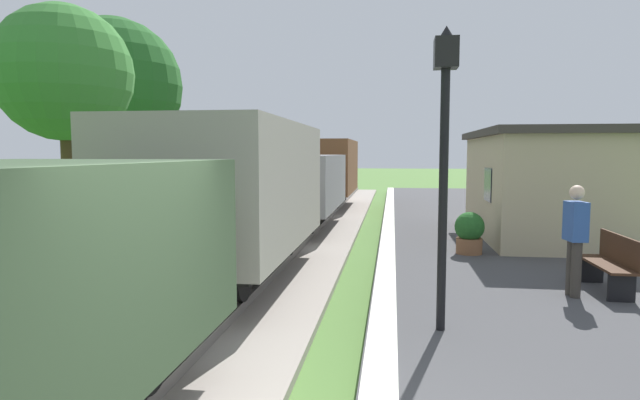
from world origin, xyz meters
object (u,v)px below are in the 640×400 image
object	(u,v)px
freight_train	(276,189)
person_waiting	(575,236)
tree_trackside_far	(64,74)
tree_field_left	(114,86)
potted_planter	(469,232)
lamp_post_near	(445,123)
station_hut	(545,184)
bench_near_hut	(611,262)

from	to	relation	value
freight_train	person_waiting	world-z (taller)	freight_train
tree_trackside_far	tree_field_left	bearing A→B (deg)	109.28
person_waiting	potted_planter	distance (m)	3.52
lamp_post_near	station_hut	bearing A→B (deg)	66.91
bench_near_hut	tree_field_left	world-z (taller)	tree_field_left
station_hut	bench_near_hut	size ratio (longest dim) A/B	3.87
potted_planter	person_waiting	bearing A→B (deg)	-71.72
tree_trackside_far	tree_field_left	world-z (taller)	tree_field_left
potted_planter	lamp_post_near	distance (m)	5.67
freight_train	potted_planter	distance (m)	4.80
person_waiting	tree_field_left	distance (m)	15.76
station_hut	tree_field_left	bearing A→B (deg)	166.74
freight_train	potted_planter	world-z (taller)	freight_train
person_waiting	tree_trackside_far	distance (m)	11.18
station_hut	lamp_post_near	xyz separation A→B (m)	(-3.28, -7.70, 1.15)
freight_train	lamp_post_near	world-z (taller)	lamp_post_near
bench_near_hut	tree_field_left	size ratio (longest dim) A/B	0.21
station_hut	freight_train	bearing A→B (deg)	-168.80
person_waiting	tree_field_left	world-z (taller)	tree_field_left
bench_near_hut	lamp_post_near	world-z (taller)	lamp_post_near
station_hut	tree_field_left	xyz separation A→B (m)	(-13.54, 3.19, 3.10)
station_hut	potted_planter	world-z (taller)	station_hut
freight_train	person_waiting	size ratio (longest dim) A/B	15.20
person_waiting	lamp_post_near	xyz separation A→B (m)	(-2.16, -1.86, 1.62)
person_waiting	station_hut	bearing A→B (deg)	-107.65
potted_planter	bench_near_hut	bearing A→B (deg)	-59.12
freight_train	bench_near_hut	distance (m)	7.62
freight_train	tree_field_left	distance (m)	8.73
potted_planter	tree_field_left	bearing A→B (deg)	153.18
potted_planter	station_hut	bearing A→B (deg)	48.73
freight_train	bench_near_hut	world-z (taller)	freight_train
lamp_post_near	person_waiting	bearing A→B (deg)	40.78
station_hut	person_waiting	size ratio (longest dim) A/B	3.39
station_hut	bench_near_hut	bearing A→B (deg)	-94.75
station_hut	lamp_post_near	bearing A→B (deg)	-113.09
bench_near_hut	potted_planter	xyz separation A→B (m)	(-1.77, 2.95, 0.00)
freight_train	tree_trackside_far	xyz separation A→B (m)	(-4.64, -1.47, 2.70)
bench_near_hut	person_waiting	xyz separation A→B (m)	(-0.67, -0.36, 0.46)
station_hut	person_waiting	bearing A→B (deg)	-100.92
freight_train	lamp_post_near	xyz separation A→B (m)	(3.52, -6.36, 1.25)
freight_train	station_hut	size ratio (longest dim) A/B	4.48
station_hut	tree_trackside_far	world-z (taller)	tree_trackside_far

